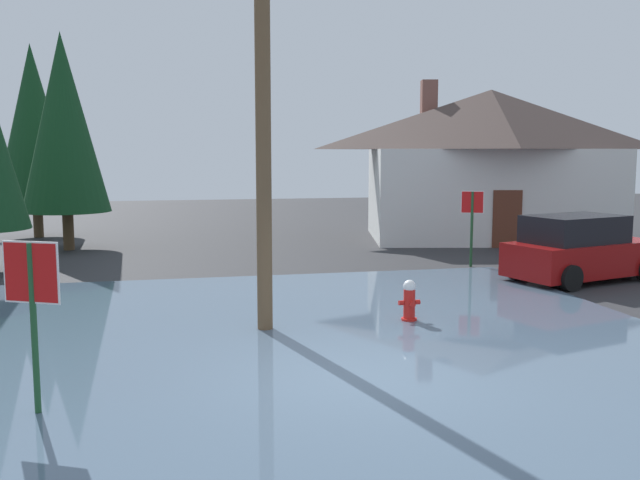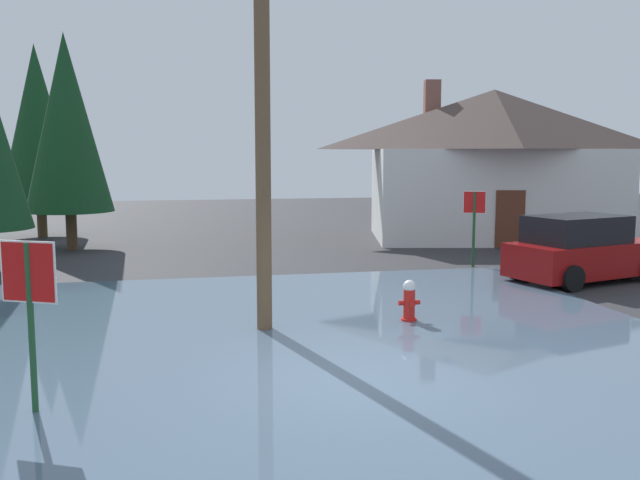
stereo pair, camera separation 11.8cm
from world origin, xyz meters
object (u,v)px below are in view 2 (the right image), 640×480
object	(u,v)px
stop_sign_far	(474,214)
pine_tree_mid_left	(67,123)
fire_hydrant	(409,302)
house	(492,162)
parked_car	(582,250)
stop_sign_near	(29,292)
utility_pole	(262,70)
pine_tree_short_left	(37,125)

from	to	relation	value
stop_sign_far	pine_tree_mid_left	size ratio (longest dim) A/B	0.30
pine_tree_mid_left	stop_sign_far	bearing A→B (deg)	-27.62
fire_hydrant	house	xyz separation A→B (m)	(7.48, 12.23, 2.50)
house	parked_car	world-z (taller)	house
stop_sign_near	utility_pole	distance (m)	5.83
stop_sign_near	utility_pole	world-z (taller)	utility_pole
parked_car	pine_tree_mid_left	xyz separation A→B (m)	(-13.61, 8.89, 3.45)
stop_sign_near	parked_car	distance (m)	13.89
house	parked_car	size ratio (longest dim) A/B	2.39
fire_hydrant	house	world-z (taller)	house
fire_hydrant	utility_pole	bearing A→B (deg)	-178.98
stop_sign_far	parked_car	world-z (taller)	stop_sign_far
pine_tree_mid_left	pine_tree_short_left	bearing A→B (deg)	112.02
stop_sign_far	pine_tree_short_left	bearing A→B (deg)	142.79
stop_sign_near	pine_tree_short_left	xyz separation A→B (m)	(-3.28, 19.94, 2.76)
pine_tree_short_left	utility_pole	bearing A→B (deg)	-67.91
stop_sign_far	fire_hydrant	bearing A→B (deg)	-123.56
parked_car	house	bearing A→B (deg)	79.24
house	pine_tree_mid_left	xyz separation A→B (m)	(-15.30, 0.03, 1.33)
pine_tree_mid_left	pine_tree_short_left	world-z (taller)	pine_tree_short_left
stop_sign_near	pine_tree_short_left	size ratio (longest dim) A/B	0.30
stop_sign_far	house	world-z (taller)	house
house	pine_tree_short_left	bearing A→B (deg)	166.48
fire_hydrant	parked_car	distance (m)	6.71
house	parked_car	bearing A→B (deg)	-100.76
utility_pole	pine_tree_mid_left	xyz separation A→B (m)	(-5.00, 12.31, -0.48)
utility_pole	stop_sign_near	bearing A→B (deg)	-133.09
fire_hydrant	pine_tree_short_left	xyz separation A→B (m)	(-9.45, 16.30, 3.93)
house	pine_tree_mid_left	world-z (taller)	pine_tree_mid_left
utility_pole	pine_tree_short_left	bearing A→B (deg)	112.09
stop_sign_near	pine_tree_mid_left	distance (m)	16.21
stop_sign_near	stop_sign_far	xyz separation A→B (m)	(10.20, 9.70, -0.05)
stop_sign_near	fire_hydrant	distance (m)	7.26
stop_sign_far	stop_sign_near	bearing A→B (deg)	-136.42
stop_sign_near	house	size ratio (longest dim) A/B	0.21
fire_hydrant	stop_sign_far	bearing A→B (deg)	56.44
utility_pole	house	world-z (taller)	utility_pole
house	stop_sign_near	bearing A→B (deg)	-130.71
stop_sign_far	pine_tree_mid_left	world-z (taller)	pine_tree_mid_left
stop_sign_far	parked_car	xyz separation A→B (m)	(1.77, -2.70, -0.74)
stop_sign_near	parked_car	size ratio (longest dim) A/B	0.51
stop_sign_far	pine_tree_short_left	distance (m)	17.15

